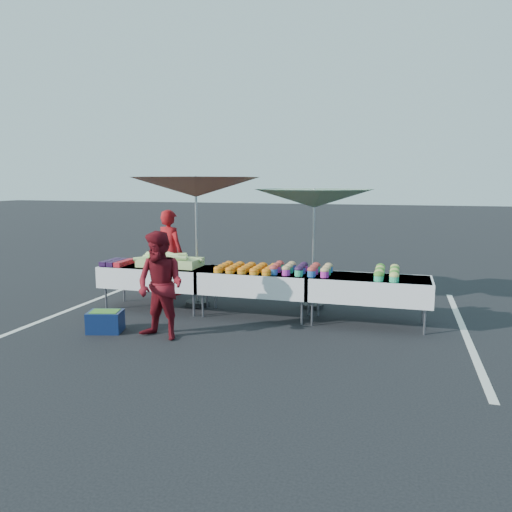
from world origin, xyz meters
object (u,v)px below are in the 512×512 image
(table_center, at_px, (256,281))
(table_right, at_px, (369,288))
(storage_bin, at_px, (105,321))
(customer, at_px, (160,286))
(umbrella_right, at_px, (314,199))
(table_left, at_px, (156,275))
(vendor, at_px, (170,252))
(umbrella_left, at_px, (196,188))

(table_center, xyz_separation_m, table_right, (1.80, 0.00, 0.00))
(table_right, relative_size, storage_bin, 3.32)
(customer, relative_size, storage_bin, 2.71)
(customer, xyz_separation_m, umbrella_right, (1.75, 2.30, 1.13))
(table_left, distance_m, table_center, 1.80)
(table_left, relative_size, table_right, 1.00)
(vendor, height_order, customer, vendor)
(table_center, height_order, umbrella_right, umbrella_right)
(storage_bin, bearing_deg, customer, -17.77)
(umbrella_right, bearing_deg, table_right, -38.66)
(table_left, xyz_separation_m, table_right, (3.60, 0.00, 0.00))
(table_center, bearing_deg, vendor, 151.85)
(umbrella_left, relative_size, umbrella_right, 1.17)
(table_left, relative_size, umbrella_left, 0.63)
(table_center, xyz_separation_m, vendor, (-2.07, 1.11, 0.24))
(customer, relative_size, umbrella_right, 0.60)
(table_left, relative_size, table_center, 1.00)
(table_right, distance_m, umbrella_left, 3.38)
(table_right, xyz_separation_m, storage_bin, (-3.69, -1.45, -0.42))
(customer, distance_m, umbrella_right, 3.11)
(table_right, xyz_separation_m, umbrella_right, (-1.00, 0.80, 1.31))
(storage_bin, bearing_deg, table_right, 6.57)
(customer, distance_m, umbrella_left, 2.33)
(umbrella_right, bearing_deg, table_center, -135.00)
(table_center, bearing_deg, umbrella_left, 161.59)
(table_center, bearing_deg, umbrella_right, 45.00)
(umbrella_left, distance_m, storage_bin, 2.75)
(table_left, height_order, storage_bin, table_left)
(table_right, bearing_deg, umbrella_left, 172.41)
(table_left, height_order, umbrella_left, umbrella_left)
(vendor, bearing_deg, umbrella_right, -168.86)
(table_center, relative_size, storage_bin, 3.32)
(table_center, distance_m, storage_bin, 2.42)
(table_center, height_order, table_right, same)
(table_center, bearing_deg, table_right, 0.00)
(table_right, distance_m, umbrella_right, 1.83)
(vendor, bearing_deg, table_right, -178.74)
(vendor, height_order, storage_bin, vendor)
(table_right, distance_m, customer, 3.14)
(table_right, height_order, customer, customer)
(table_center, relative_size, customer, 1.22)
(vendor, distance_m, umbrella_left, 1.68)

